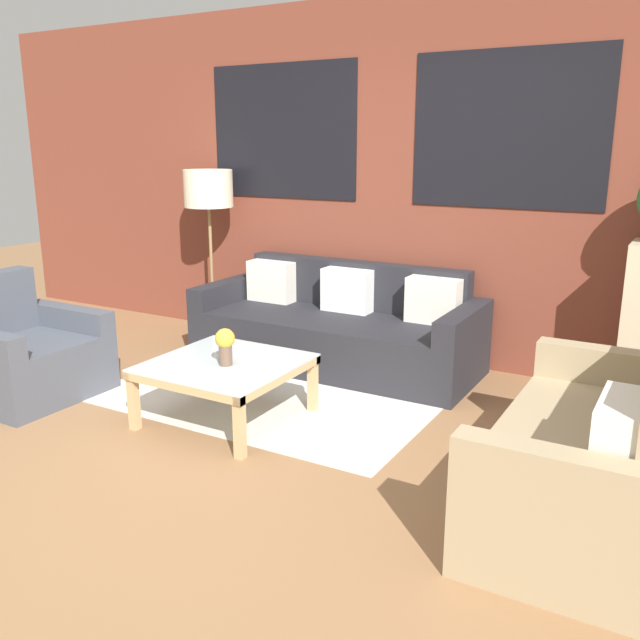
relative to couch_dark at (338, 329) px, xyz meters
name	(u,v)px	position (x,y,z in m)	size (l,w,h in m)	color
ground_plane	(195,466)	(0.17, -1.95, -0.28)	(16.00, 16.00, 0.00)	#8E6642
wall_back_brick	(387,182)	(0.17, 0.49, 1.13)	(8.40, 0.09, 2.80)	brown
rug	(278,390)	(-0.08, -0.75, -0.28)	(2.29, 1.69, 0.00)	silver
couch_dark	(338,329)	(0.00, 0.00, 0.00)	(2.23, 0.88, 0.78)	#232328
settee_vintage	(598,457)	(2.13, -1.42, 0.03)	(0.80, 1.60, 0.92)	tan
armchair_corner	(26,356)	(-1.56, -1.68, -0.01)	(0.80, 0.86, 0.84)	#474C56
coffee_table	(225,370)	(-0.08, -1.35, 0.05)	(0.88, 0.88, 0.39)	silver
floor_lamp	(209,194)	(-1.37, 0.15, 1.00)	(0.42, 0.42, 1.49)	olive
flower_vase	(225,344)	(-0.03, -1.40, 0.24)	(0.12, 0.12, 0.23)	brown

